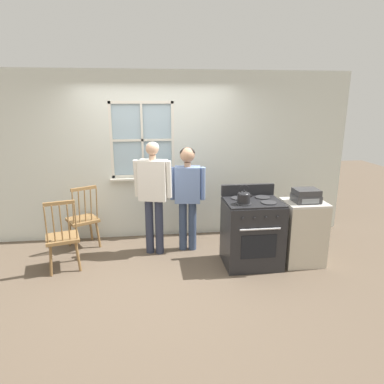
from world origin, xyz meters
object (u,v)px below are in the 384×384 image
Objects in this scene: person_teen_center at (188,189)px; side_counter at (302,232)px; person_elderly_left at (153,189)px; kettle at (244,197)px; stereo at (306,196)px; chair_by_window at (63,238)px; chair_near_wall at (83,220)px; stove at (252,232)px; potted_plant at (155,173)px.

person_teen_center reaches higher than side_counter.
person_teen_center is (0.51, 0.07, -0.03)m from person_elderly_left.
person_teen_center is at bearing 132.33° from kettle.
kettle is 0.73× the size of stereo.
chair_by_window is 1.87m from person_teen_center.
person_teen_center reaches higher than kettle.
side_counter is (3.14, -0.91, 0.00)m from chair_near_wall.
person_elderly_left is 1.33m from kettle.
person_teen_center is 1.46× the size of stove.
person_teen_center is at bearing 144.53° from stove.
kettle is (2.25, -1.00, 0.58)m from chair_near_wall.
stove is (0.83, -0.59, -0.50)m from person_teen_center.
person_teen_center is (1.74, 0.43, 0.52)m from chair_by_window.
side_counter is at bearing 134.96° from chair_near_wall.
chair_by_window reaches higher than side_counter.
stereo is at bearing 0.22° from person_elderly_left.
stove reaches higher than stereo.
kettle reaches higher than side_counter.
chair_by_window is 0.73m from chair_near_wall.
kettle reaches higher than chair_near_wall.
potted_plant is at bearing -156.99° from chair_by_window.
chair_near_wall is 1.27m from person_elderly_left.
chair_by_window is 2.57m from stove.
side_counter is (1.54, -0.63, -0.52)m from person_teen_center.
chair_by_window is 0.60× the size of person_elderly_left.
person_elderly_left is (1.23, 0.37, 0.55)m from chair_by_window.
stereo is (0.89, 0.07, -0.04)m from kettle.
stove is at bearing 131.38° from chair_near_wall.
kettle is at bearing -174.10° from side_counter.
potted_plant is 2.36m from stereo.
potted_plant reaches higher than chair_by_window.
kettle is (-0.17, -0.13, 0.55)m from stove.
stereo is at bearing -90.00° from side_counter.
chair_by_window is at bearing 176.19° from stereo.
side_counter is (3.28, -0.20, 0.00)m from chair_by_window.
person_teen_center is 0.75m from potted_plant.
potted_plant is at bearing 130.84° from kettle.
person_teen_center is (1.60, -0.28, 0.52)m from chair_near_wall.
potted_plant reaches higher than side_counter.
chair_by_window is 4.07× the size of kettle.
person_elderly_left is (1.09, -0.35, 0.55)m from chair_near_wall.
person_elderly_left is 6.78× the size of kettle.
chair_by_window is at bearing 173.12° from kettle.
chair_near_wall is 3.32m from stereo.
person_elderly_left is 6.37× the size of potted_plant.
person_elderly_left is 4.92× the size of stereo.
stereo is (3.28, -0.22, 0.54)m from chair_by_window.
person_teen_center is 6.02× the size of potted_plant.
potted_plant reaches higher than stove.
person_teen_center is 1.13m from stove.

